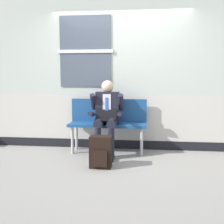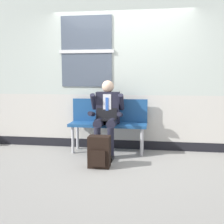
{
  "view_description": "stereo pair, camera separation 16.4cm",
  "coord_description": "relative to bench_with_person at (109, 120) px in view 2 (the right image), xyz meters",
  "views": [
    {
      "loc": [
        0.45,
        -4.52,
        1.35
      ],
      "look_at": [
        -0.1,
        0.14,
        0.75
      ],
      "focal_mm": 45.5,
      "sensor_mm": 36.0,
      "label": 1
    },
    {
      "loc": [
        0.61,
        -4.5,
        1.35
      ],
      "look_at": [
        -0.1,
        0.14,
        0.75
      ],
      "focal_mm": 45.5,
      "sensor_mm": 36.0,
      "label": 2
    }
  ],
  "objects": [
    {
      "name": "ground_plane",
      "position": [
        0.2,
        -0.41,
        -0.57
      ],
      "size": [
        18.0,
        18.0,
        0.0
      ],
      "primitive_type": "plane",
      "color": "gray"
    },
    {
      "name": "station_wall",
      "position": [
        0.2,
        0.28,
        0.88
      ],
      "size": [
        5.92,
        0.17,
        2.91
      ],
      "color": "beige",
      "rests_on": "ground"
    },
    {
      "name": "bench_with_person",
      "position": [
        0.0,
        0.0,
        0.0
      ],
      "size": [
        1.36,
        0.42,
        0.94
      ],
      "color": "navy",
      "rests_on": "ground"
    },
    {
      "name": "person_seated",
      "position": [
        -0.0,
        -0.2,
        0.12
      ],
      "size": [
        0.57,
        0.7,
        1.27
      ],
      "color": "#1E1E2D",
      "rests_on": "ground"
    },
    {
      "name": "backpack",
      "position": [
        0.01,
        -0.91,
        -0.34
      ],
      "size": [
        0.32,
        0.24,
        0.47
      ],
      "color": "black",
      "rests_on": "ground"
    }
  ]
}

